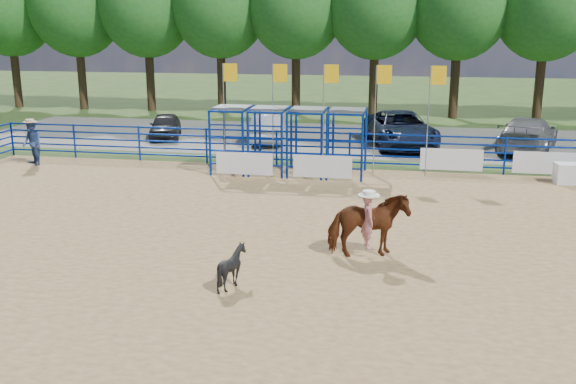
% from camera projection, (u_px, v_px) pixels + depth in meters
% --- Properties ---
extents(ground, '(120.00, 120.00, 0.00)m').
position_uv_depth(ground, '(313.00, 252.00, 16.46)').
color(ground, '#364E1F').
rests_on(ground, ground).
extents(arena_dirt, '(30.00, 20.00, 0.02)m').
position_uv_depth(arena_dirt, '(313.00, 252.00, 16.46)').
color(arena_dirt, '#9F804F').
rests_on(arena_dirt, ground).
extents(gravel_strip, '(40.00, 10.00, 0.01)m').
position_uv_depth(gravel_strip, '(362.00, 140.00, 32.63)').
color(gravel_strip, slate).
rests_on(gravel_strip, ground).
extents(announcer_table, '(1.46, 0.81, 0.75)m').
position_uv_depth(announcer_table, '(575.00, 174.00, 23.41)').
color(announcer_table, silver).
rests_on(announcer_table, arena_dirt).
extents(horse_and_rider, '(2.12, 1.43, 2.38)m').
position_uv_depth(horse_and_rider, '(368.00, 222.00, 15.87)').
color(horse_and_rider, '#5D2B12').
rests_on(horse_and_rider, arena_dirt).
extents(calf, '(1.11, 1.07, 0.93)m').
position_uv_depth(calf, '(232.00, 267.00, 14.11)').
color(calf, black).
rests_on(calf, arena_dirt).
extents(spectator_cowboy, '(1.13, 1.09, 1.89)m').
position_uv_depth(spectator_cowboy, '(32.00, 143.00, 26.41)').
color(spectator_cowboy, navy).
rests_on(spectator_cowboy, arena_dirt).
extents(car_a, '(2.45, 3.94, 1.25)m').
position_uv_depth(car_a, '(165.00, 126.00, 32.95)').
color(car_a, black).
rests_on(car_a, gravel_strip).
extents(car_b, '(2.08, 4.47, 1.42)m').
position_uv_depth(car_b, '(269.00, 128.00, 31.69)').
color(car_b, gray).
rests_on(car_b, gravel_strip).
extents(car_c, '(4.08, 6.40, 1.65)m').
position_uv_depth(car_c, '(400.00, 129.00, 30.71)').
color(car_c, black).
rests_on(car_c, gravel_strip).
extents(car_d, '(3.70, 5.81, 1.57)m').
position_uv_depth(car_d, '(528.00, 134.00, 29.45)').
color(car_d, slate).
rests_on(car_d, gravel_strip).
extents(perimeter_fence, '(30.10, 20.10, 1.50)m').
position_uv_depth(perimeter_fence, '(313.00, 224.00, 16.27)').
color(perimeter_fence, navy).
rests_on(perimeter_fence, ground).
extents(chute_assembly, '(19.32, 2.41, 4.20)m').
position_uv_depth(chute_assembly, '(298.00, 142.00, 24.89)').
color(chute_assembly, navy).
rests_on(chute_assembly, ground).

